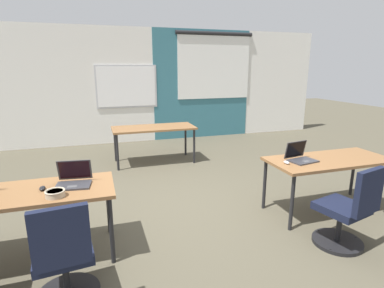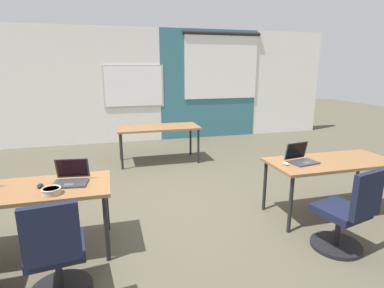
{
  "view_description": "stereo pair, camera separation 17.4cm",
  "coord_description": "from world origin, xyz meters",
  "px_view_note": "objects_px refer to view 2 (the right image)",
  "views": [
    {
      "loc": [
        -1.07,
        -3.63,
        1.86
      ],
      "look_at": [
        0.13,
        0.13,
        0.86
      ],
      "focal_mm": 28.5,
      "sensor_mm": 36.0,
      "label": 1
    },
    {
      "loc": [
        -0.91,
        -3.68,
        1.86
      ],
      "look_at": [
        0.13,
        0.13,
        0.86
      ],
      "focal_mm": 28.5,
      "sensor_mm": 36.0,
      "label": 2
    }
  ],
  "objects_px": {
    "desk_near_right": "(331,165)",
    "mouse_near_left_inner": "(40,186)",
    "laptop_near_left_inner": "(71,178)",
    "chair_near_left_inner": "(57,258)",
    "desk_far_center": "(158,130)",
    "chair_near_right_inner": "(346,217)",
    "laptop_near_right_inner": "(301,158)",
    "snack_bowl": "(51,191)",
    "desk_near_left": "(25,194)",
    "mouse_near_right_inner": "(286,164)"
  },
  "relations": [
    {
      "from": "desk_far_center",
      "to": "snack_bowl",
      "type": "height_order",
      "value": "snack_bowl"
    },
    {
      "from": "desk_far_center",
      "to": "laptop_near_left_inner",
      "type": "xyz_separation_m",
      "value": [
        -1.33,
        -2.75,
        0.11
      ]
    },
    {
      "from": "laptop_near_right_inner",
      "to": "chair_near_right_inner",
      "type": "relative_size",
      "value": 0.41
    },
    {
      "from": "desk_far_center",
      "to": "chair_near_right_inner",
      "type": "relative_size",
      "value": 1.74
    },
    {
      "from": "desk_near_right",
      "to": "chair_near_left_inner",
      "type": "bearing_deg",
      "value": -166.86
    },
    {
      "from": "mouse_near_left_inner",
      "to": "chair_near_right_inner",
      "type": "relative_size",
      "value": 0.11
    },
    {
      "from": "mouse_near_right_inner",
      "to": "snack_bowl",
      "type": "bearing_deg",
      "value": -175.59
    },
    {
      "from": "snack_bowl",
      "to": "chair_near_right_inner",
      "type": "bearing_deg",
      "value": -11.22
    },
    {
      "from": "desk_near_right",
      "to": "mouse_near_right_inner",
      "type": "bearing_deg",
      "value": -179.02
    },
    {
      "from": "desk_near_right",
      "to": "desk_far_center",
      "type": "bearing_deg",
      "value": 122.01
    },
    {
      "from": "laptop_near_right_inner",
      "to": "laptop_near_left_inner",
      "type": "bearing_deg",
      "value": 169.82
    },
    {
      "from": "desk_near_right",
      "to": "chair_near_right_inner",
      "type": "relative_size",
      "value": 1.74
    },
    {
      "from": "laptop_near_right_inner",
      "to": "chair_near_left_inner",
      "type": "bearing_deg",
      "value": -174.1
    },
    {
      "from": "laptop_near_left_inner",
      "to": "chair_near_right_inner",
      "type": "distance_m",
      "value": 2.83
    },
    {
      "from": "desk_far_center",
      "to": "chair_near_left_inner",
      "type": "relative_size",
      "value": 1.74
    },
    {
      "from": "mouse_near_left_inner",
      "to": "snack_bowl",
      "type": "relative_size",
      "value": 0.57
    },
    {
      "from": "chair_near_left_inner",
      "to": "laptop_near_right_inner",
      "type": "relative_size",
      "value": 2.47
    },
    {
      "from": "mouse_near_right_inner",
      "to": "chair_near_right_inner",
      "type": "height_order",
      "value": "chair_near_right_inner"
    },
    {
      "from": "mouse_near_left_inner",
      "to": "laptop_near_right_inner",
      "type": "height_order",
      "value": "laptop_near_right_inner"
    },
    {
      "from": "snack_bowl",
      "to": "desk_far_center",
      "type": "bearing_deg",
      "value": 63.89
    },
    {
      "from": "desk_near_right",
      "to": "snack_bowl",
      "type": "xyz_separation_m",
      "value": [
        -3.22,
        -0.21,
        0.1
      ]
    },
    {
      "from": "chair_near_left_inner",
      "to": "mouse_near_right_inner",
      "type": "height_order",
      "value": "chair_near_left_inner"
    },
    {
      "from": "desk_near_left",
      "to": "mouse_near_right_inner",
      "type": "bearing_deg",
      "value": -0.22
    },
    {
      "from": "desk_near_right",
      "to": "laptop_near_right_inner",
      "type": "height_order",
      "value": "laptop_near_right_inner"
    },
    {
      "from": "desk_near_left",
      "to": "snack_bowl",
      "type": "bearing_deg",
      "value": -37.33
    },
    {
      "from": "chair_near_right_inner",
      "to": "snack_bowl",
      "type": "distance_m",
      "value": 2.9
    },
    {
      "from": "chair_near_right_inner",
      "to": "snack_bowl",
      "type": "bearing_deg",
      "value": -24.67
    },
    {
      "from": "laptop_near_right_inner",
      "to": "snack_bowl",
      "type": "distance_m",
      "value": 2.82
    },
    {
      "from": "desk_near_left",
      "to": "chair_near_left_inner",
      "type": "distance_m",
      "value": 0.86
    },
    {
      "from": "desk_far_center",
      "to": "laptop_near_right_inner",
      "type": "relative_size",
      "value": 4.29
    },
    {
      "from": "laptop_near_left_inner",
      "to": "mouse_near_right_inner",
      "type": "distance_m",
      "value": 2.43
    },
    {
      "from": "desk_near_left",
      "to": "mouse_near_left_inner",
      "type": "bearing_deg",
      "value": -0.85
    },
    {
      "from": "desk_far_center",
      "to": "chair_near_right_inner",
      "type": "distance_m",
      "value": 3.83
    },
    {
      "from": "snack_bowl",
      "to": "laptop_near_left_inner",
      "type": "bearing_deg",
      "value": 60.87
    },
    {
      "from": "desk_far_center",
      "to": "mouse_near_right_inner",
      "type": "bearing_deg",
      "value": -68.62
    },
    {
      "from": "chair_near_left_inner",
      "to": "desk_near_left",
      "type": "bearing_deg",
      "value": -70.53
    },
    {
      "from": "desk_far_center",
      "to": "snack_bowl",
      "type": "relative_size",
      "value": 9.01
    },
    {
      "from": "desk_near_left",
      "to": "chair_near_right_inner",
      "type": "relative_size",
      "value": 1.74
    },
    {
      "from": "desk_near_left",
      "to": "laptop_near_left_inner",
      "type": "xyz_separation_m",
      "value": [
        0.42,
        0.05,
        0.11
      ]
    },
    {
      "from": "desk_near_left",
      "to": "mouse_near_left_inner",
      "type": "relative_size",
      "value": 15.71
    },
    {
      "from": "desk_near_left",
      "to": "mouse_near_left_inner",
      "type": "xyz_separation_m",
      "value": [
        0.14,
        -0.0,
        0.08
      ]
    },
    {
      "from": "laptop_near_left_inner",
      "to": "chair_near_left_inner",
      "type": "height_order",
      "value": "laptop_near_left_inner"
    },
    {
      "from": "chair_near_left_inner",
      "to": "snack_bowl",
      "type": "distance_m",
      "value": 0.65
    },
    {
      "from": "mouse_near_right_inner",
      "to": "snack_bowl",
      "type": "distance_m",
      "value": 2.58
    },
    {
      "from": "chair_near_left_inner",
      "to": "laptop_near_right_inner",
      "type": "bearing_deg",
      "value": -170.61
    },
    {
      "from": "chair_near_left_inner",
      "to": "chair_near_right_inner",
      "type": "relative_size",
      "value": 1.0
    },
    {
      "from": "desk_far_center",
      "to": "mouse_near_left_inner",
      "type": "relative_size",
      "value": 15.71
    },
    {
      "from": "desk_near_right",
      "to": "mouse_near_left_inner",
      "type": "bearing_deg",
      "value": -179.96
    },
    {
      "from": "laptop_near_right_inner",
      "to": "snack_bowl",
      "type": "height_order",
      "value": "laptop_near_right_inner"
    },
    {
      "from": "desk_near_right",
      "to": "laptop_near_left_inner",
      "type": "distance_m",
      "value": 3.08
    }
  ]
}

